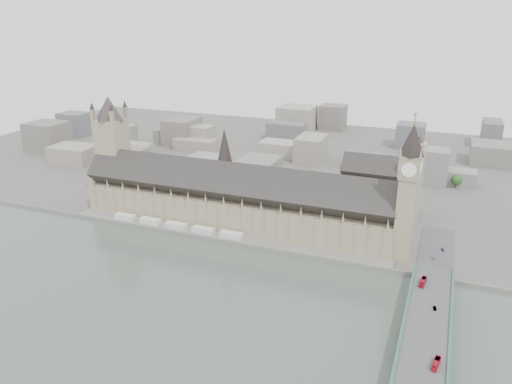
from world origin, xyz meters
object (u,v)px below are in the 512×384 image
at_px(car_approach, 443,250).
at_px(red_bus_north, 423,282).
at_px(victoria_tower, 113,146).
at_px(westminster_abbey, 383,186).
at_px(elizabeth_tower, 408,184).
at_px(palace_of_westminster, 233,200).
at_px(red_bus_south, 436,363).
at_px(westminster_bridge, 426,335).
at_px(car_silver, 435,308).

bearing_deg(car_approach, red_bus_north, -113.13).
bearing_deg(victoria_tower, westminster_abbey, 16.50).
bearing_deg(elizabeth_tower, car_approach, 7.06).
xyz_separation_m(palace_of_westminster, victoria_tower, (-122.00, 6.30, 32.50)).
relative_size(elizabeth_tower, victoria_tower, 1.07).
xyz_separation_m(red_bus_south, car_approach, (-2.15, 130.66, -0.73)).
bearing_deg(palace_of_westminster, westminster_bridge, -33.49).
bearing_deg(palace_of_westminster, elizabeth_tower, -4.85).
distance_m(victoria_tower, car_approach, 291.82).
distance_m(elizabeth_tower, victoria_tower, 260.64).
bearing_deg(elizabeth_tower, victoria_tower, 176.04).
height_order(westminster_abbey, red_bus_south, westminster_abbey).
distance_m(elizabeth_tower, red_bus_south, 138.70).
relative_size(palace_of_westminster, red_bus_north, 22.33).
xyz_separation_m(westminster_bridge, westminster_abbey, (-51.08, 182.50, 19.96)).
bearing_deg(palace_of_westminster, red_bus_north, -21.48).
xyz_separation_m(palace_of_westminster, red_bus_north, (156.49, -61.59, -10.80)).
height_order(westminster_bridge, car_approach, car_approach).
xyz_separation_m(car_silver, car_approach, (1.08, 79.88, 0.10)).
bearing_deg(westminster_bridge, red_bus_north, 96.89).
height_order(westminster_bridge, red_bus_north, red_bus_north).
distance_m(victoria_tower, westminster_abbey, 244.79).
height_order(red_bus_south, car_approach, red_bus_south).
xyz_separation_m(westminster_abbey, car_silver, (54.08, -163.40, -14.16)).
height_order(car_silver, car_approach, car_approach).
relative_size(westminster_bridge, car_silver, 79.43).
height_order(westminster_abbey, car_silver, westminster_abbey).
bearing_deg(elizabeth_tower, red_bus_south, -76.63).
bearing_deg(victoria_tower, westminster_bridge, -21.78).
height_order(palace_of_westminster, red_bus_south, palace_of_westminster).
bearing_deg(red_bus_north, car_approach, 86.13).
distance_m(palace_of_westminster, victoria_tower, 126.41).
xyz_separation_m(palace_of_westminster, westminster_bridge, (162.00, -107.20, -17.58)).
bearing_deg(westminster_abbey, victoria_tower, -163.50).
bearing_deg(westminster_bridge, elizabeth_tower, 104.11).
distance_m(elizabeth_tower, car_silver, 93.76).
distance_m(victoria_tower, red_bus_north, 289.89).
bearing_deg(car_approach, victoria_tower, 164.18).
distance_m(westminster_bridge, car_approach, 99.24).
distance_m(red_bus_north, car_silver, 27.86).
bearing_deg(car_approach, palace_of_westminster, 164.23).
bearing_deg(elizabeth_tower, car_silver, -70.53).
bearing_deg(palace_of_westminster, car_approach, -2.83).
distance_m(westminster_abbey, red_bus_south, 222.12).
relative_size(palace_of_westminster, car_approach, 49.47).
xyz_separation_m(red_bus_north, car_approach, (9.60, 53.37, -0.88)).
xyz_separation_m(red_bus_north, red_bus_south, (11.75, -77.29, -0.15)).
relative_size(victoria_tower, red_bus_south, 9.24).
xyz_separation_m(westminster_bridge, red_bus_south, (6.24, -31.69, 6.63)).
bearing_deg(victoria_tower, red_bus_south, -26.58).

